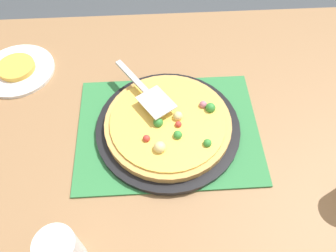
{
  "coord_description": "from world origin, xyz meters",
  "views": [
    {
      "loc": [
        -0.03,
        -0.5,
        1.49
      ],
      "look_at": [
        0.0,
        0.0,
        0.77
      ],
      "focal_mm": 35.55,
      "sensor_mm": 36.0,
      "label": 1
    }
  ],
  "objects_px": {
    "pizza_pan": "(168,128)",
    "pizza": "(168,123)",
    "pizza_server": "(146,91)",
    "served_slice_right": "(16,67)",
    "plate_far_right": "(18,70)"
  },
  "relations": [
    {
      "from": "pizza_pan",
      "to": "plate_far_right",
      "type": "relative_size",
      "value": 1.73
    },
    {
      "from": "pizza_pan",
      "to": "pizza",
      "type": "bearing_deg",
      "value": -43.98
    },
    {
      "from": "pizza_pan",
      "to": "pizza",
      "type": "relative_size",
      "value": 1.15
    },
    {
      "from": "pizza_pan",
      "to": "plate_far_right",
      "type": "distance_m",
      "value": 0.51
    },
    {
      "from": "plate_far_right",
      "to": "served_slice_right",
      "type": "bearing_deg",
      "value": 0.0
    },
    {
      "from": "pizza_server",
      "to": "pizza_pan",
      "type": "bearing_deg",
      "value": -56.26
    },
    {
      "from": "pizza",
      "to": "plate_far_right",
      "type": "xyz_separation_m",
      "value": [
        -0.44,
        0.25,
        -0.03
      ]
    },
    {
      "from": "pizza_pan",
      "to": "pizza_server",
      "type": "height_order",
      "value": "pizza_server"
    },
    {
      "from": "plate_far_right",
      "to": "pizza_pan",
      "type": "bearing_deg",
      "value": -28.85
    },
    {
      "from": "pizza",
      "to": "pizza_server",
      "type": "bearing_deg",
      "value": 123.91
    },
    {
      "from": "served_slice_right",
      "to": "pizza_server",
      "type": "xyz_separation_m",
      "value": [
        0.39,
        -0.16,
        0.05
      ]
    },
    {
      "from": "pizza_pan",
      "to": "pizza",
      "type": "height_order",
      "value": "pizza"
    },
    {
      "from": "pizza_pan",
      "to": "pizza_server",
      "type": "relative_size",
      "value": 1.77
    },
    {
      "from": "pizza_pan",
      "to": "served_slice_right",
      "type": "relative_size",
      "value": 3.45
    },
    {
      "from": "plate_far_right",
      "to": "served_slice_right",
      "type": "xyz_separation_m",
      "value": [
        0.0,
        0.0,
        0.01
      ]
    }
  ]
}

